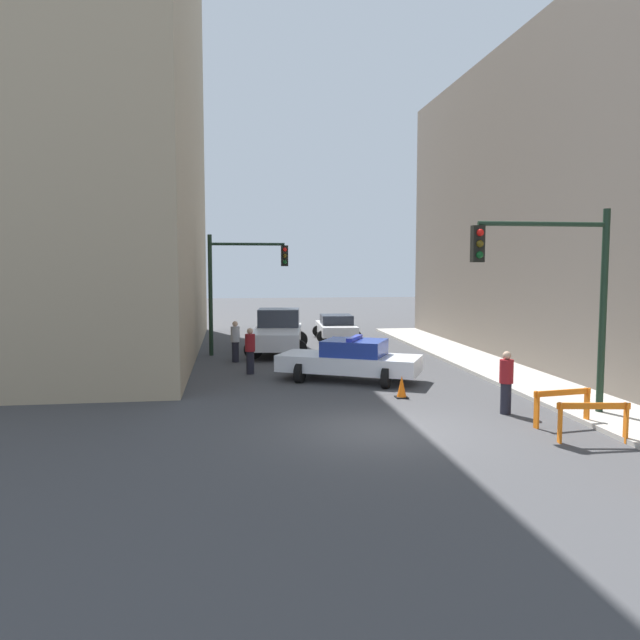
{
  "coord_description": "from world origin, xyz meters",
  "views": [
    {
      "loc": [
        -3.51,
        -14.12,
        3.9
      ],
      "look_at": [
        -0.75,
        5.25,
        2.17
      ],
      "focal_mm": 35.0,
      "sensor_mm": 36.0,
      "label": 1
    }
  ],
  "objects": [
    {
      "name": "parked_car_near",
      "position": [
        1.91,
        17.96,
        0.67
      ],
      "size": [
        2.42,
        4.38,
        1.31
      ],
      "rotation": [
        0.0,
        0.0,
        -0.05
      ],
      "color": "silver",
      "rests_on": "ground_plane"
    },
    {
      "name": "building_corner_left",
      "position": [
        -12.0,
        14.0,
        11.18
      ],
      "size": [
        14.0,
        20.0,
        22.36
      ],
      "color": "tan",
      "rests_on": "ground_plane"
    },
    {
      "name": "pedestrian_crossing",
      "position": [
        -2.87,
        8.14,
        0.86
      ],
      "size": [
        0.51,
        0.51,
        1.66
      ],
      "rotation": [
        0.0,
        0.0,
        5.5
      ],
      "color": "black",
      "rests_on": "ground_plane"
    },
    {
      "name": "pedestrian_corner",
      "position": [
        -3.38,
        11.01,
        0.86
      ],
      "size": [
        0.38,
        0.38,
        1.66
      ],
      "rotation": [
        0.0,
        0.0,
        1.51
      ],
      "color": "black",
      "rests_on": "ground_plane"
    },
    {
      "name": "barrier_back",
      "position": [
        4.4,
        -0.25,
        0.62
      ],
      "size": [
        1.59,
        0.38,
        0.9
      ],
      "rotation": [
        0.0,
        0.0,
        0.15
      ],
      "color": "orange",
      "rests_on": "ground_plane"
    },
    {
      "name": "pedestrian_sidewalk",
      "position": [
        3.6,
        1.14,
        0.86
      ],
      "size": [
        0.44,
        0.44,
        1.66
      ],
      "rotation": [
        0.0,
        0.0,
        4.97
      ],
      "color": "black",
      "rests_on": "ground_plane"
    },
    {
      "name": "traffic_light_far",
      "position": [
        -3.3,
        13.02,
        3.4
      ],
      "size": [
        3.44,
        0.35,
        5.2
      ],
      "color": "black",
      "rests_on": "ground_plane"
    },
    {
      "name": "traffic_light_near",
      "position": [
        4.73,
        0.57,
        3.53
      ],
      "size": [
        3.64,
        0.35,
        5.2
      ],
      "color": "black",
      "rests_on": "sidewalk_right"
    },
    {
      "name": "police_car",
      "position": [
        0.43,
        6.3,
        0.72
      ],
      "size": [
        5.03,
        3.75,
        1.52
      ],
      "rotation": [
        0.0,
        0.0,
        1.11
      ],
      "color": "white",
      "rests_on": "ground_plane"
    },
    {
      "name": "ground_plane",
      "position": [
        0.0,
        0.0,
        0.0
      ],
      "size": [
        120.0,
        120.0,
        0.0
      ],
      "primitive_type": "plane",
      "color": "#424244"
    },
    {
      "name": "barrier_mid",
      "position": [
        4.31,
        -1.69,
        0.62
      ],
      "size": [
        1.59,
        0.38,
        0.9
      ],
      "rotation": [
        0.0,
        0.0,
        -0.15
      ],
      "color": "orange",
      "rests_on": "ground_plane"
    },
    {
      "name": "white_truck",
      "position": [
        -1.47,
        13.56,
        0.91
      ],
      "size": [
        3.08,
        5.61,
        1.9
      ],
      "rotation": [
        0.0,
        0.0,
        -0.13
      ],
      "color": "silver",
      "rests_on": "ground_plane"
    },
    {
      "name": "sidewalk_right",
      "position": [
        6.2,
        0.0,
        0.06
      ],
      "size": [
        2.4,
        44.0,
        0.12
      ],
      "color": "#B2ADA3",
      "rests_on": "ground_plane"
    },
    {
      "name": "traffic_cone",
      "position": [
        1.43,
        3.46,
        0.32
      ],
      "size": [
        0.36,
        0.36,
        0.66
      ],
      "color": "black",
      "rests_on": "ground_plane"
    }
  ]
}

